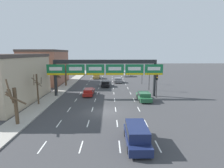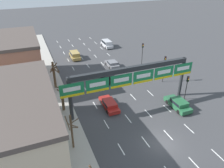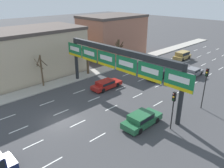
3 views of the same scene
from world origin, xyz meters
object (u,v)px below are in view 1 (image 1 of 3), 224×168
(sign_gantry, at_px, (105,68))
(tree_bare_third, at_px, (56,81))
(car_black, at_px, (106,83))
(traffic_light_far_end, at_px, (142,70))
(car_green, at_px, (144,96))
(suv_silver, at_px, (127,73))
(car_grey, at_px, (118,80))
(suv_navy, at_px, (137,134))
(car_red, at_px, (89,92))
(tree_bare_closest, at_px, (15,103))
(tree_bare_second, at_px, (66,74))
(suv_gold, at_px, (97,76))
(traffic_light_near_gantry, at_px, (149,74))
(tree_bare_furthest, at_px, (37,88))
(traffic_light_mid_block, at_px, (157,81))

(sign_gantry, bearing_deg, tree_bare_third, 164.64)
(car_black, xyz_separation_m, traffic_light_far_end, (9.38, 3.58, 2.80))
(car_green, distance_m, tree_bare_third, 17.29)
(sign_gantry, relative_size, suv_silver, 4.42)
(car_black, xyz_separation_m, car_green, (6.71, -12.70, 0.03))
(car_grey, bearing_deg, suv_silver, 74.19)
(suv_navy, bearing_deg, sign_gantry, 100.29)
(car_red, xyz_separation_m, car_green, (9.69, -3.91, 0.09))
(tree_bare_third, bearing_deg, sign_gantry, -15.36)
(car_grey, relative_size, tree_bare_closest, 0.79)
(car_green, height_order, tree_bare_second, tree_bare_second)
(suv_gold, distance_m, suv_silver, 11.08)
(traffic_light_near_gantry, bearing_deg, traffic_light_far_end, 90.09)
(car_red, relative_size, traffic_light_near_gantry, 0.95)
(sign_gantry, bearing_deg, car_grey, 78.54)
(car_red, distance_m, tree_bare_third, 7.02)
(tree_bare_furthest, bearing_deg, suv_silver, 63.18)
(tree_bare_second, bearing_deg, car_grey, 21.25)
(car_grey, bearing_deg, traffic_light_far_end, -16.51)
(car_green, distance_m, traffic_light_near_gantry, 9.03)
(car_green, relative_size, traffic_light_mid_block, 1.14)
(tree_bare_closest, xyz_separation_m, tree_bare_furthest, (-0.64, 7.69, 0.14))
(suv_navy, distance_m, traffic_light_far_end, 31.30)
(suv_silver, height_order, traffic_light_near_gantry, traffic_light_near_gantry)
(suv_silver, bearing_deg, tree_bare_second, -132.80)
(suv_gold, height_order, traffic_light_near_gantry, traffic_light_near_gantry)
(suv_gold, relative_size, suv_silver, 0.92)
(sign_gantry, xyz_separation_m, suv_navy, (3.14, -17.29, -4.32))
(car_black, distance_m, suv_navy, 27.21)
(car_red, bearing_deg, car_green, -21.98)
(sign_gantry, relative_size, tree_bare_second, 4.31)
(car_red, xyz_separation_m, traffic_light_far_end, (12.36, 12.36, 2.86))
(traffic_light_mid_block, bearing_deg, tree_bare_closest, -147.82)
(sign_gantry, xyz_separation_m, tree_bare_closest, (-9.46, -13.04, -2.70))
(car_black, height_order, tree_bare_third, tree_bare_third)
(suv_silver, bearing_deg, traffic_light_near_gantry, -83.43)
(suv_navy, bearing_deg, tree_bare_furthest, 137.97)
(suv_silver, xyz_separation_m, traffic_light_far_end, (2.59, -14.46, 2.53))
(car_grey, relative_size, tree_bare_second, 0.82)
(suv_silver, relative_size, tree_bare_furthest, 1.01)
(tree_bare_second, bearing_deg, car_black, -2.84)
(suv_gold, xyz_separation_m, tree_bare_second, (-6.39, -12.55, 1.94))
(traffic_light_mid_block, height_order, tree_bare_third, tree_bare_third)
(suv_navy, relative_size, tree_bare_closest, 0.96)
(sign_gantry, distance_m, suv_gold, 23.39)
(tree_bare_second, height_order, tree_bare_furthest, tree_bare_second)
(car_red, bearing_deg, sign_gantry, -16.72)
(suv_gold, height_order, tree_bare_third, tree_bare_third)
(traffic_light_near_gantry, height_order, traffic_light_mid_block, traffic_light_near_gantry)
(traffic_light_near_gantry, relative_size, traffic_light_mid_block, 1.22)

